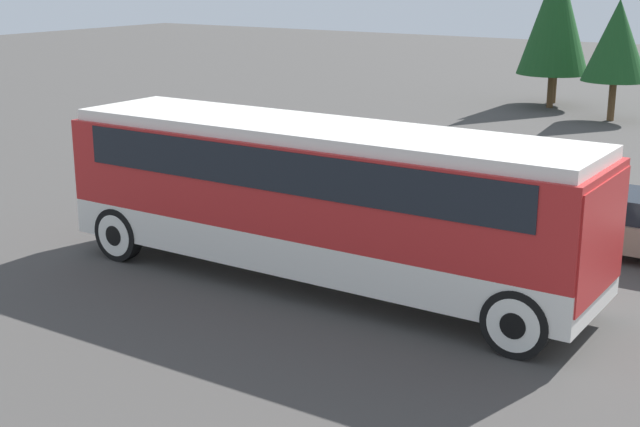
{
  "coord_description": "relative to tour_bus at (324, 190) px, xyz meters",
  "views": [
    {
      "loc": [
        8.99,
        -13.61,
        5.92
      ],
      "look_at": [
        0.0,
        0.0,
        1.39
      ],
      "focal_mm": 50.0,
      "sensor_mm": 36.0,
      "label": 1
    }
  ],
  "objects": [
    {
      "name": "ground_plane",
      "position": [
        -0.1,
        0.0,
        -1.87
      ],
      "size": [
        120.0,
        120.0,
        0.0
      ],
      "primitive_type": "plane",
      "color": "#423F3D"
    },
    {
      "name": "tour_bus",
      "position": [
        0.0,
        0.0,
        0.0
      ],
      "size": [
        10.69,
        2.62,
        3.09
      ],
      "color": "silver",
      "rests_on": "ground_plane"
    },
    {
      "name": "parked_car_mid",
      "position": [
        -1.31,
        7.06,
        -1.17
      ],
      "size": [
        4.09,
        1.9,
        1.42
      ],
      "color": "#BCBCC1",
      "rests_on": "ground_plane"
    },
    {
      "name": "tree_left",
      "position": [
        -0.84,
        22.15,
        1.27
      ],
      "size": [
        2.57,
        2.57,
        4.75
      ],
      "color": "brown",
      "rests_on": "ground_plane"
    },
    {
      "name": "tree_center",
      "position": [
        -4.05,
        24.17,
        2.03
      ],
      "size": [
        3.05,
        3.05,
        6.35
      ],
      "color": "brown",
      "rests_on": "ground_plane"
    },
    {
      "name": "tree_right",
      "position": [
        -4.4,
        25.53,
        1.99
      ],
      "size": [
        2.4,
        2.4,
        6.19
      ],
      "color": "brown",
      "rests_on": "ground_plane"
    }
  ]
}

